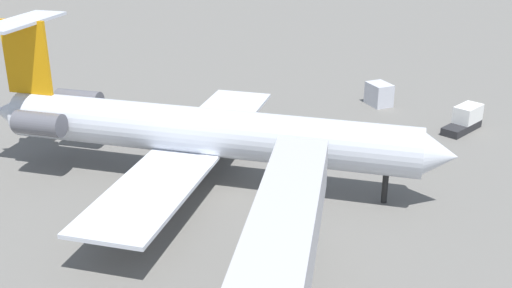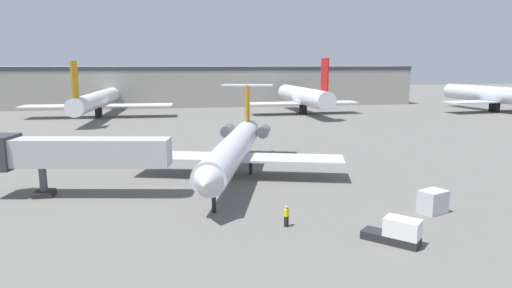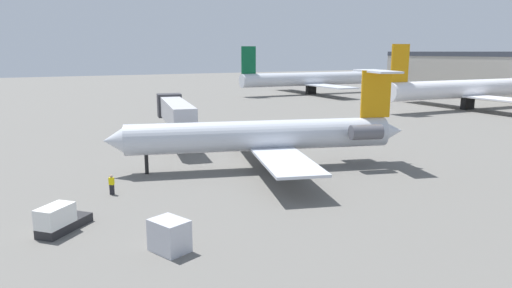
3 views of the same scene
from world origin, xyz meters
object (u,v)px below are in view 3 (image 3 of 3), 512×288
object	(u,v)px
jet_bridge	(175,111)
cargo_container_uld	(169,236)
regional_jet	(268,135)
baggage_tug_lead	(60,220)
parked_airliner_west_end	(310,79)
parked_airliner_west_mid	(468,89)
ground_crew_marshaller	(112,185)

from	to	relation	value
jet_bridge	cargo_container_uld	bearing A→B (deg)	-18.29
regional_jet	jet_bridge	xyz separation A→B (m)	(-16.42, -4.44, 0.81)
baggage_tug_lead	parked_airliner_west_end	size ratio (longest dim) A/B	0.09
jet_bridge	regional_jet	bearing A→B (deg)	15.12
baggage_tug_lead	cargo_container_uld	world-z (taller)	cargo_container_uld
cargo_container_uld	parked_airliner_west_mid	world-z (taller)	parked_airliner_west_mid
ground_crew_marshaller	parked_airliner_west_mid	world-z (taller)	parked_airliner_west_mid
regional_jet	parked_airliner_west_mid	size ratio (longest dim) A/B	0.74
cargo_container_uld	parked_airliner_west_mid	distance (m)	84.67
baggage_tug_lead	parked_airliner_west_end	world-z (taller)	parked_airliner_west_end
parked_airliner_west_mid	jet_bridge	bearing A→B (deg)	-82.85
regional_jet	parked_airliner_west_mid	world-z (taller)	parked_airliner_west_mid
baggage_tug_lead	cargo_container_uld	bearing A→B (deg)	41.84
regional_jet	parked_airliner_west_mid	xyz separation A→B (m)	(-24.50, 60.00, 0.68)
cargo_container_uld	parked_airliner_west_end	size ratio (longest dim) A/B	0.06
parked_airliner_west_end	regional_jet	bearing A→B (deg)	-36.66
cargo_container_uld	parked_airliner_west_mid	xyz separation A→B (m)	(-39.51, 74.82, 3.14)
regional_jet	ground_crew_marshaller	distance (m)	16.11
baggage_tug_lead	cargo_container_uld	xyz separation A→B (m)	(6.17, 5.52, 0.14)
cargo_container_uld	parked_airliner_west_end	bearing A→B (deg)	141.76
parked_airliner_west_end	jet_bridge	bearing A→B (deg)	-46.78
parked_airliner_west_mid	ground_crew_marshaller	bearing A→B (deg)	-70.76
jet_bridge	cargo_container_uld	world-z (taller)	jet_bridge
regional_jet	baggage_tug_lead	xyz separation A→B (m)	(8.84, -20.35, -2.60)
baggage_tug_lead	ground_crew_marshaller	bearing A→B (deg)	146.42
cargo_container_uld	parked_airliner_west_end	xyz separation A→B (m)	(-83.48, 65.79, 3.13)
jet_bridge	ground_crew_marshaller	size ratio (longest dim) A/B	10.21
baggage_tug_lead	parked_airliner_west_mid	distance (m)	87.05
ground_crew_marshaller	baggage_tug_lead	size ratio (longest dim) A/B	0.44
parked_airliner_west_end	parked_airliner_west_mid	world-z (taller)	parked_airliner_west_mid
baggage_tug_lead	parked_airliner_west_end	bearing A→B (deg)	137.31
baggage_tug_lead	parked_airliner_west_mid	size ratio (longest dim) A/B	0.09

